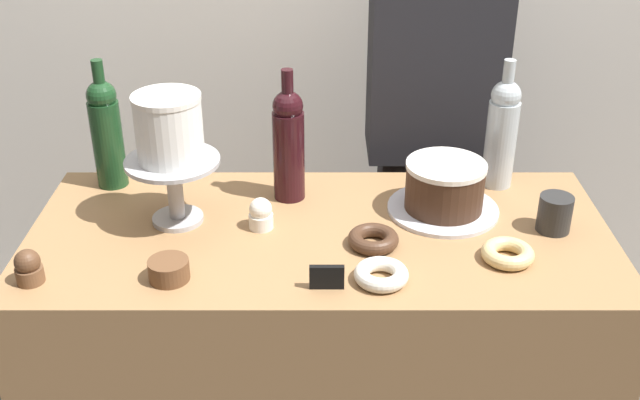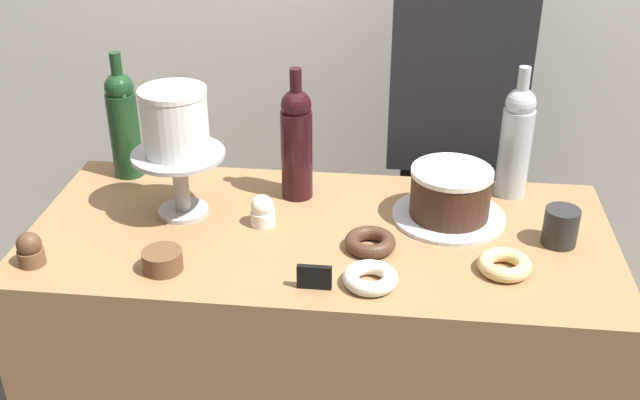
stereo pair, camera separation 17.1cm
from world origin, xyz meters
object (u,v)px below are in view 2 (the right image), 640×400
object	(u,v)px
wine_bottle_green	(124,122)
cookie_stack	(162,260)
donut_chocolate	(370,242)
price_sign_chalkboard	(314,277)
white_layer_cake	(175,121)
donut_sugar	(370,278)
barista_figure	(450,159)
wine_bottle_dark_red	(297,142)
cupcake_chocolate	(30,250)
cupcake_vanilla	(262,211)
cake_stand_pedestal	(180,173)
wine_bottle_clear	(516,140)
chocolate_round_cake	(451,192)
donut_glazed	(504,265)
coffee_cup_ceramic	(561,227)

from	to	relation	value
wine_bottle_green	cookie_stack	bearing A→B (deg)	-63.22
donut_chocolate	price_sign_chalkboard	size ratio (longest dim) A/B	1.60
white_layer_cake	donut_sugar	distance (m)	0.56
barista_figure	wine_bottle_green	bearing A→B (deg)	-160.50
cookie_stack	wine_bottle_dark_red	bearing A→B (deg)	56.81
wine_bottle_dark_red	cupcake_chocolate	distance (m)	0.64
wine_bottle_green	donut_sugar	xyz separation A→B (m)	(0.65, -0.43, -0.13)
cupcake_vanilla	cookie_stack	bearing A→B (deg)	-129.95
cake_stand_pedestal	donut_sugar	bearing A→B (deg)	-28.50
wine_bottle_green	donut_chocolate	distance (m)	0.72
wine_bottle_clear	cookie_stack	distance (m)	0.87
chocolate_round_cake	barista_figure	world-z (taller)	barista_figure
chocolate_round_cake	donut_sugar	xyz separation A→B (m)	(-0.17, -0.29, -0.05)
wine_bottle_green	wine_bottle_clear	xyz separation A→B (m)	(0.97, 0.00, 0.00)
cake_stand_pedestal	wine_bottle_dark_red	size ratio (longest dim) A/B	0.66
cupcake_chocolate	donut_glazed	distance (m)	0.99
wine_bottle_green	donut_chocolate	world-z (taller)	wine_bottle_green
cake_stand_pedestal	chocolate_round_cake	xyz separation A→B (m)	(0.62, 0.05, -0.04)
chocolate_round_cake	donut_glazed	world-z (taller)	chocolate_round_cake
cupcake_vanilla	cupcake_chocolate	distance (m)	0.50
donut_chocolate	cookie_stack	bearing A→B (deg)	-162.98
donut_sugar	price_sign_chalkboard	world-z (taller)	price_sign_chalkboard
donut_glazed	white_layer_cake	bearing A→B (deg)	167.06
white_layer_cake	wine_bottle_dark_red	xyz separation A→B (m)	(0.25, 0.12, -0.09)
chocolate_round_cake	wine_bottle_green	world-z (taller)	wine_bottle_green
wine_bottle_green	donut_glazed	distance (m)	0.99
donut_glazed	barista_figure	size ratio (longest dim) A/B	0.07
chocolate_round_cake	wine_bottle_clear	size ratio (longest dim) A/B	0.57
cupcake_vanilla	wine_bottle_clear	bearing A→B (deg)	20.60
donut_sugar	white_layer_cake	bearing A→B (deg)	151.50
donut_sugar	coffee_cup_ceramic	size ratio (longest dim) A/B	1.32
coffee_cup_ceramic	cake_stand_pedestal	bearing A→B (deg)	177.24
cake_stand_pedestal	donut_glazed	xyz separation A→B (m)	(0.73, -0.17, -0.09)
wine_bottle_clear	wine_bottle_dark_red	bearing A→B (deg)	-172.52
wine_bottle_clear	cupcake_chocolate	size ratio (longest dim) A/B	4.38
price_sign_chalkboard	chocolate_round_cake	bearing A→B (deg)	48.78
wine_bottle_dark_red	chocolate_round_cake	bearing A→B (deg)	-11.21
wine_bottle_green	coffee_cup_ceramic	xyz separation A→B (m)	(1.05, -0.23, -0.10)
wine_bottle_green	coffee_cup_ceramic	distance (m)	1.08
white_layer_cake	donut_glazed	size ratio (longest dim) A/B	1.35
wine_bottle_dark_red	cupcake_vanilla	xyz separation A→B (m)	(-0.06, -0.15, -0.11)
chocolate_round_cake	cupcake_chocolate	bearing A→B (deg)	-161.45
wine_bottle_green	wine_bottle_dark_red	world-z (taller)	same
cupcake_vanilla	donut_chocolate	world-z (taller)	cupcake_vanilla
wine_bottle_clear	cupcake_chocolate	distance (m)	1.13
wine_bottle_clear	wine_bottle_dark_red	size ratio (longest dim) A/B	1.00
wine_bottle_green	wine_bottle_clear	world-z (taller)	same
donut_chocolate	cupcake_chocolate	bearing A→B (deg)	-168.73
wine_bottle_dark_red	donut_sugar	bearing A→B (deg)	-61.42
wine_bottle_clear	cookie_stack	bearing A→B (deg)	-150.54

